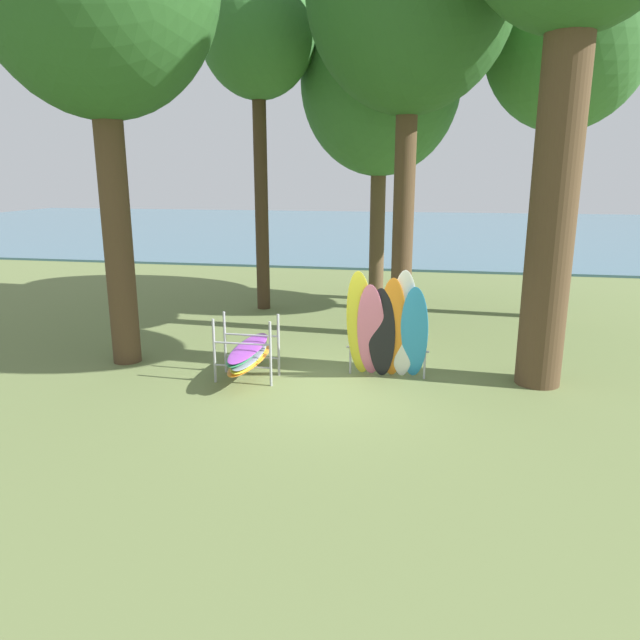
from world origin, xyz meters
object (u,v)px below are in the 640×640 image
object	(u,v)px
tree_mid_behind	(568,35)
leaning_board_pile	(387,330)
tree_deep_back	(257,33)
board_storage_rack	(249,353)
tree_far_left_back	(381,83)

from	to	relation	value
tree_mid_behind	leaning_board_pile	bearing A→B (deg)	-123.09
tree_deep_back	board_storage_rack	distance (m)	9.30
tree_deep_back	leaning_board_pile	size ratio (longest dim) A/B	4.24
tree_far_left_back	leaning_board_pile	world-z (taller)	tree_far_left_back
tree_far_left_back	board_storage_rack	bearing A→B (deg)	-102.37
board_storage_rack	leaning_board_pile	bearing A→B (deg)	8.43
leaning_board_pile	board_storage_rack	size ratio (longest dim) A/B	1.05
tree_mid_behind	leaning_board_pile	xyz separation A→B (m)	(-3.90, -5.98, -6.22)
tree_mid_behind	leaning_board_pile	world-z (taller)	tree_mid_behind
board_storage_rack	tree_deep_back	bearing A→B (deg)	103.16
tree_mid_behind	tree_far_left_back	xyz separation A→B (m)	(-4.78, 1.54, -0.79)
leaning_board_pile	tree_mid_behind	bearing A→B (deg)	56.91
tree_mid_behind	tree_deep_back	distance (m)	7.93
tree_deep_back	leaning_board_pile	world-z (taller)	tree_deep_back
tree_mid_behind	leaning_board_pile	distance (m)	9.47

